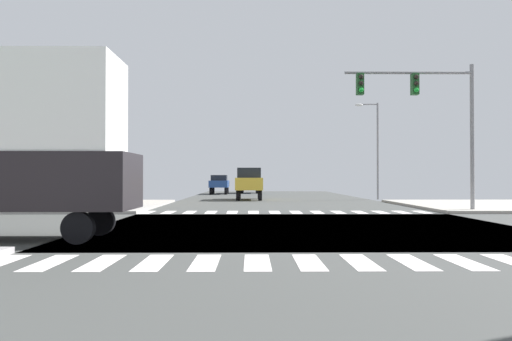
# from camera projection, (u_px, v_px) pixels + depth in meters

# --- Properties ---
(ground) EXTENTS (90.00, 90.00, 0.05)m
(ground) POSITION_uv_depth(u_px,v_px,m) (307.00, 228.00, 17.43)
(ground) COLOR #3E403E
(sidewalk_corner_nw) EXTENTS (12.00, 12.00, 0.14)m
(sidewalk_corner_nw) POSITION_uv_depth(u_px,v_px,m) (52.00, 206.00, 29.30)
(sidewalk_corner_nw) COLOR #9B9792
(sidewalk_corner_nw) RESTS_ON ground
(crosswalk_near) EXTENTS (13.50, 2.00, 0.01)m
(crosswalk_near) POSITION_uv_depth(u_px,v_px,m) (335.00, 262.00, 10.13)
(crosswalk_near) COLOR white
(crosswalk_near) RESTS_ON ground
(crosswalk_far) EXTENTS (13.50, 2.00, 0.01)m
(crosswalk_far) POSITION_uv_depth(u_px,v_px,m) (285.00, 212.00, 24.73)
(crosswalk_far) COLOR white
(crosswalk_far) RESTS_ON ground
(traffic_signal_mast) EXTENTS (6.15, 0.55, 7.01)m
(traffic_signal_mast) POSITION_uv_depth(u_px,v_px,m) (424.00, 103.00, 24.77)
(traffic_signal_mast) COLOR gray
(traffic_signal_mast) RESTS_ON ground
(street_lamp) EXTENTS (1.78, 0.32, 7.23)m
(street_lamp) POSITION_uv_depth(u_px,v_px,m) (374.00, 141.00, 39.21)
(street_lamp) COLOR gray
(street_lamp) RESTS_ON ground
(bank_building) EXTENTS (11.91, 10.91, 5.24)m
(bank_building) POSITION_uv_depth(u_px,v_px,m) (17.00, 162.00, 32.40)
(bank_building) COLOR olive
(bank_building) RESTS_ON ground
(suv_crossing_1) EXTENTS (1.96, 4.60, 2.34)m
(suv_crossing_1) POSITION_uv_depth(u_px,v_px,m) (250.00, 180.00, 55.31)
(suv_crossing_1) COLOR black
(suv_crossing_1) RESTS_ON ground
(sedan_queued_3) EXTENTS (1.80, 4.30, 1.88)m
(sedan_queued_3) POSITION_uv_depth(u_px,v_px,m) (219.00, 183.00, 51.91)
(sedan_queued_3) COLOR black
(sedan_queued_3) RESTS_ON ground
(box_truck_trailing_1) EXTENTS (7.20, 2.40, 4.85)m
(box_truck_trailing_1) POSITION_uv_depth(u_px,v_px,m) (6.00, 143.00, 13.88)
(box_truck_trailing_1) COLOR black
(box_truck_trailing_1) RESTS_ON ground
(suv_middle_2) EXTENTS (1.96, 4.60, 2.34)m
(suv_middle_2) POSITION_uv_depth(u_px,v_px,m) (249.00, 181.00, 38.72)
(suv_middle_2) COLOR black
(suv_middle_2) RESTS_ON ground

